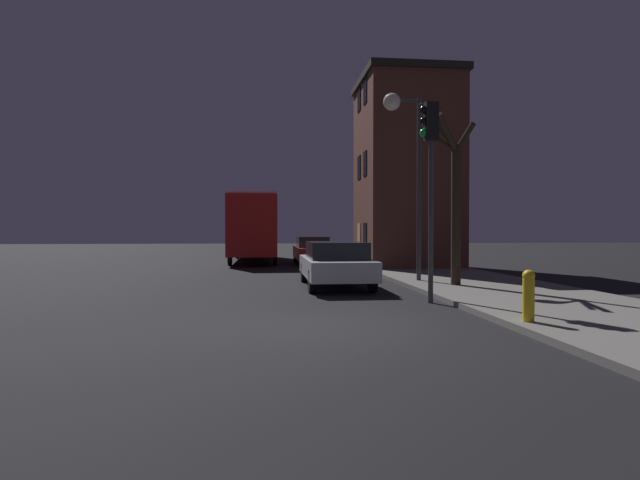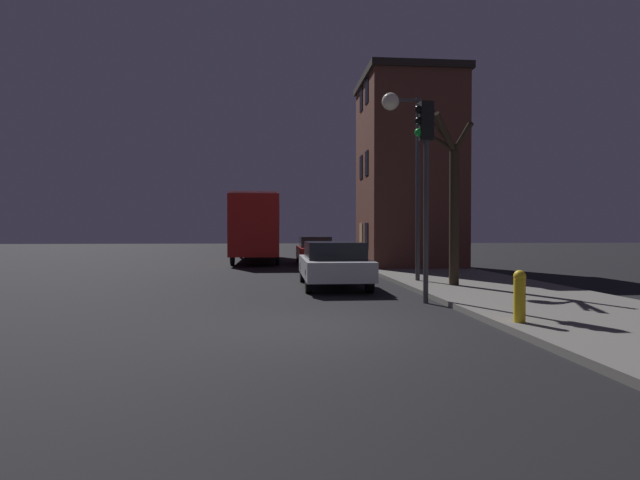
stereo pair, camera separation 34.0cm
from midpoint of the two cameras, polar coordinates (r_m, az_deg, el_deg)
ground_plane at (r=9.08m, az=-0.36°, el=-9.79°), size 120.00×120.00×0.00m
sidewalk at (r=10.97m, az=28.97°, el=-7.70°), size 4.45×60.00×0.12m
brick_building at (r=23.72m, az=9.41°, el=7.78°), size 4.39×4.94×8.72m
streetlamp at (r=16.41m, az=8.86°, el=11.60°), size 1.25×0.55×5.96m
traffic_light at (r=12.13m, az=11.65°, el=8.93°), size 0.43×0.24×4.73m
bare_tree at (r=15.08m, az=14.45°, el=4.87°), size 1.50×1.19×5.27m
bus at (r=28.23m, az=-7.89°, el=1.89°), size 2.42×9.81×3.58m
car_near_lane at (r=15.17m, az=1.11°, el=-2.62°), size 1.87×4.61×1.38m
car_mid_lane at (r=25.78m, az=-1.31°, el=-1.12°), size 1.71×4.78×1.42m
fire_hydrant at (r=9.40m, az=21.77°, el=-5.78°), size 0.21×0.21×0.91m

